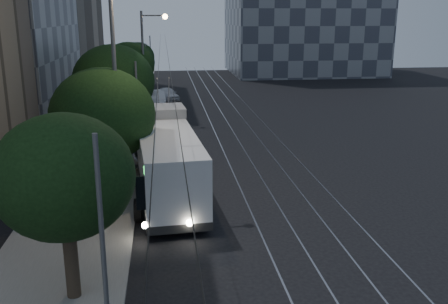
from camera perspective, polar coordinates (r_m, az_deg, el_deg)
name	(u,v)px	position (r m, az deg, el deg)	size (l,w,h in m)	color
ground	(241,203)	(24.36, 1.97, -5.89)	(120.00, 120.00, 0.00)	black
sidewalk	(118,121)	(43.50, -11.97, 3.46)	(5.00, 90.00, 0.15)	gray
tram_rails	(235,119)	(43.75, 1.21, 3.77)	(4.52, 90.00, 0.02)	#95949C
overhead_wires	(147,81)	(42.78, -8.83, 8.03)	(2.23, 90.00, 6.00)	black
trolleybus	(165,156)	(26.00, -6.71, -0.46)	(3.72, 13.00, 5.63)	silver
pickup_silver	(161,146)	(31.43, -7.18, 0.71)	(3.08, 6.68, 1.86)	#BABEC3
car_white_a	(168,126)	(38.31, -6.45, 3.02)	(1.60, 3.97, 1.35)	silver
car_white_b	(156,111)	(44.29, -7.76, 4.66)	(1.90, 4.67, 1.35)	silver
car_white_c	(157,98)	(51.12, -7.68, 6.16)	(1.54, 4.42, 1.46)	silver
car_white_d	(168,94)	(53.80, -6.45, 6.61)	(1.61, 4.00, 1.36)	silver
tree_0	(64,177)	(15.73, -17.83, -2.78)	(4.30, 4.30, 6.10)	#2E231A
tree_1	(103,115)	(24.65, -13.68, 4.11)	(5.03, 5.03, 6.48)	#2E231A
tree_2	(114,82)	(35.64, -12.51, 7.86)	(5.66, 5.66, 6.93)	#2E231A
tree_3	(129,66)	(44.16, -10.84, 9.67)	(4.41, 4.41, 6.63)	#2E231A
tree_4	(133,63)	(50.16, -10.39, 10.02)	(4.29, 4.29, 6.28)	#2E231A
tree_5	(138,57)	(61.54, -9.78, 10.64)	(3.87, 3.87, 5.69)	#2E231A
streetlamp_near	(124,63)	(23.95, -11.40, 9.89)	(2.67, 0.44, 11.18)	slate
streetlamp_far	(148,55)	(42.76, -8.69, 10.85)	(2.24, 0.44, 9.15)	slate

